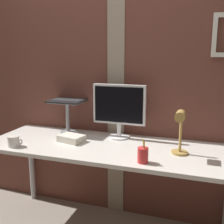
# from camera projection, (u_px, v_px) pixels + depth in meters

# --- Properties ---
(brick_wall_back) EXTENTS (3.44, 0.16, 2.52)m
(brick_wall_back) POSITION_uv_depth(u_px,v_px,m) (111.00, 78.00, 2.50)
(brick_wall_back) COLOR brown
(brick_wall_back) RESTS_ON ground_plane
(desk) EXTENTS (1.97, 0.70, 0.77)m
(desk) POSITION_uv_depth(u_px,v_px,m) (108.00, 154.00, 2.21)
(desk) COLOR silver
(desk) RESTS_ON ground_plane
(monitor) EXTENTS (0.45, 0.18, 0.46)m
(monitor) POSITION_uv_depth(u_px,v_px,m) (119.00, 107.00, 2.34)
(monitor) COLOR white
(monitor) RESTS_ON desk
(laptop_stand) EXTENTS (0.28, 0.22, 0.29)m
(laptop_stand) POSITION_uv_depth(u_px,v_px,m) (67.00, 112.00, 2.51)
(laptop_stand) COLOR gray
(laptop_stand) RESTS_ON desk
(laptop) EXTENTS (0.31, 0.30, 0.20)m
(laptop) POSITION_uv_depth(u_px,v_px,m) (70.00, 95.00, 2.54)
(laptop) COLOR black
(laptop) RESTS_ON laptop_stand
(desk_lamp) EXTENTS (0.12, 0.20, 0.33)m
(desk_lamp) POSITION_uv_depth(u_px,v_px,m) (180.00, 128.00, 1.93)
(desk_lamp) COLOR tan
(desk_lamp) RESTS_ON desk
(pen_cup) EXTENTS (0.07, 0.07, 0.17)m
(pen_cup) POSITION_uv_depth(u_px,v_px,m) (143.00, 155.00, 1.84)
(pen_cup) COLOR red
(pen_cup) RESTS_ON desk
(coffee_mug) EXTENTS (0.13, 0.09, 0.08)m
(coffee_mug) POSITION_uv_depth(u_px,v_px,m) (14.00, 141.00, 2.16)
(coffee_mug) COLOR silver
(coffee_mug) RESTS_ON desk
(paper_clutter_stack) EXTENTS (0.23, 0.18, 0.05)m
(paper_clutter_stack) POSITION_uv_depth(u_px,v_px,m) (71.00, 138.00, 2.28)
(paper_clutter_stack) COLOR silver
(paper_clutter_stack) RESTS_ON desk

